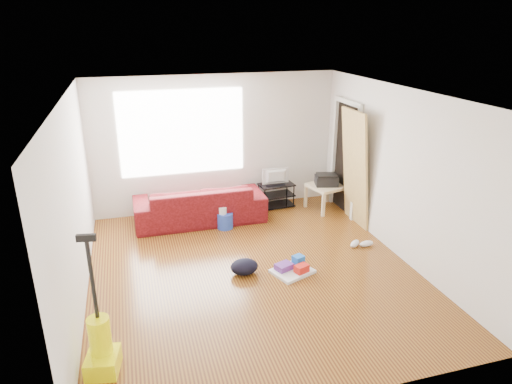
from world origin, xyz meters
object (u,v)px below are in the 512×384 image
object	(u,v)px
cleaning_tray	(293,268)
tv_stand	(276,195)
sofa	(200,221)
vacuum	(101,347)
bucket	(225,228)
side_table	(326,189)
backpack	(244,273)

from	to	relation	value
cleaning_tray	tv_stand	bearing A→B (deg)	77.19
sofa	vacuum	bearing A→B (deg)	65.35
tv_stand	bucket	size ratio (longest dim) A/B	2.49
sofa	side_table	distance (m)	2.41
side_table	bucket	xyz separation A→B (m)	(-2.02, -0.32, -0.40)
tv_stand	vacuum	distance (m)	4.82
tv_stand	backpack	world-z (taller)	tv_stand
bucket	backpack	world-z (taller)	bucket
sofa	cleaning_tray	bearing A→B (deg)	114.31
backpack	vacuum	world-z (taller)	vacuum
tv_stand	side_table	distance (m)	0.95
vacuum	tv_stand	bearing A→B (deg)	60.67
sofa	vacuum	size ratio (longest dim) A/B	1.51
sofa	cleaning_tray	distance (m)	2.35
bucket	vacuum	bearing A→B (deg)	-122.76
cleaning_tray	side_table	bearing A→B (deg)	55.37
sofa	backpack	xyz separation A→B (m)	(0.29, -1.99, 0.00)
bucket	backpack	xyz separation A→B (m)	(-0.07, -1.57, 0.00)
side_table	vacuum	size ratio (longest dim) A/B	0.48
side_table	vacuum	xyz separation A→B (m)	(-3.95, -3.32, -0.13)
sofa	tv_stand	world-z (taller)	tv_stand
vacuum	backpack	bearing A→B (deg)	48.12
backpack	bucket	bearing A→B (deg)	86.87
side_table	cleaning_tray	distance (m)	2.50
tv_stand	cleaning_tray	size ratio (longest dim) A/B	1.05
tv_stand	vacuum	size ratio (longest dim) A/B	0.46
tv_stand	side_table	bearing A→B (deg)	-28.51
side_table	backpack	world-z (taller)	side_table
bucket	vacuum	distance (m)	3.58
tv_stand	vacuum	bearing A→B (deg)	-134.89
tv_stand	bucket	bearing A→B (deg)	-154.07
sofa	vacuum	distance (m)	3.78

